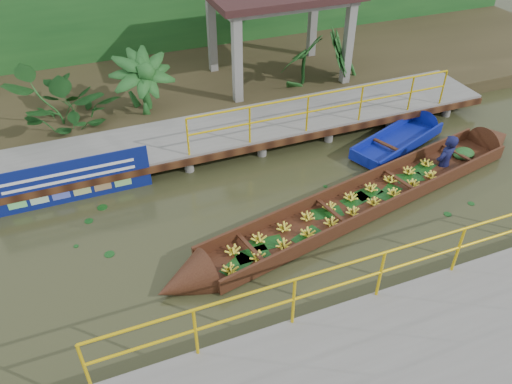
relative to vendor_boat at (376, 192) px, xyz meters
name	(u,v)px	position (x,y,z in m)	size (l,w,h in m)	color
ground	(266,226)	(-2.77, 0.07, -0.23)	(80.00, 80.00, 0.00)	#2C2E17
land_strip	(180,82)	(-2.77, 7.57, 0.00)	(30.00, 8.00, 0.45)	#302918
far_dock	(218,134)	(-2.75, 3.50, 0.25)	(16.00, 2.06, 1.66)	slate
near_dock	(422,356)	(-1.77, -4.13, 0.08)	(18.00, 2.40, 1.73)	slate
pavilion	(279,1)	(0.23, 6.37, 2.59)	(4.40, 3.00, 3.00)	slate
foliage_backdrop	(157,5)	(-2.77, 10.07, 1.77)	(30.00, 0.80, 4.00)	#164419
vendor_boat	(376,192)	(0.00, 0.00, 0.00)	(10.59, 3.21, 2.17)	#37190F
moored_blue_boat	(414,131)	(2.60, 2.12, -0.08)	(3.58, 2.10, 0.83)	navy
blue_banner	(71,182)	(-6.58, 2.55, 0.33)	(3.61, 0.04, 1.13)	navy
tropical_plants	(134,87)	(-4.52, 5.37, 1.09)	(14.39, 1.39, 1.73)	#164419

